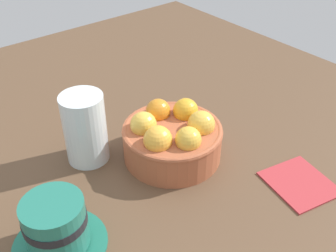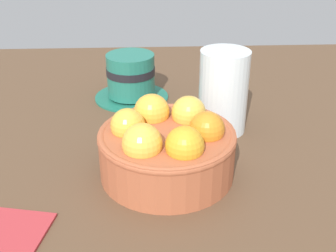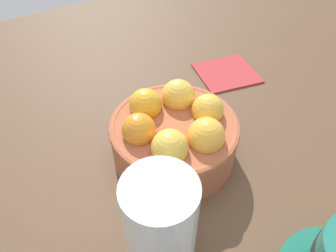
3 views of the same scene
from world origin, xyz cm
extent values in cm
cube|color=brown|center=(0.00, 0.00, -1.94)|extent=(120.77, 102.79, 3.87)
cylinder|color=#AD5938|center=(0.00, 0.00, 2.80)|extent=(15.93, 15.93, 5.60)
torus|color=#AD5938|center=(0.00, 0.00, 5.20)|extent=(16.13, 16.13, 1.00)
sphere|color=gold|center=(1.69, -4.23, 6.28)|extent=(4.22, 4.22, 4.22)
sphere|color=orange|center=(4.51, -0.65, 6.28)|extent=(4.09, 4.09, 4.09)
sphere|color=#EBB944|center=(2.82, 3.58, 6.28)|extent=(4.25, 4.25, 4.25)
sphere|color=#F9B03B|center=(-1.69, 4.23, 6.28)|extent=(4.41, 4.41, 4.41)
sphere|color=gold|center=(-4.51, 0.65, 6.28)|extent=(4.03, 4.03, 4.03)
sphere|color=#EEB741|center=(-2.82, -3.58, 6.28)|extent=(4.40, 4.40, 4.40)
cylinder|color=silver|center=(8.33, 10.96, 5.85)|extent=(6.81, 6.81, 11.71)
cube|color=#B23338|center=(-17.52, -10.77, 0.30)|extent=(11.35, 10.75, 0.60)
camera|label=1|loc=(-39.77, 33.14, 42.74)|focal=43.01mm
camera|label=2|loc=(-1.95, -42.70, 28.82)|focal=45.19mm
camera|label=3|loc=(15.52, 24.23, 33.50)|focal=34.97mm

